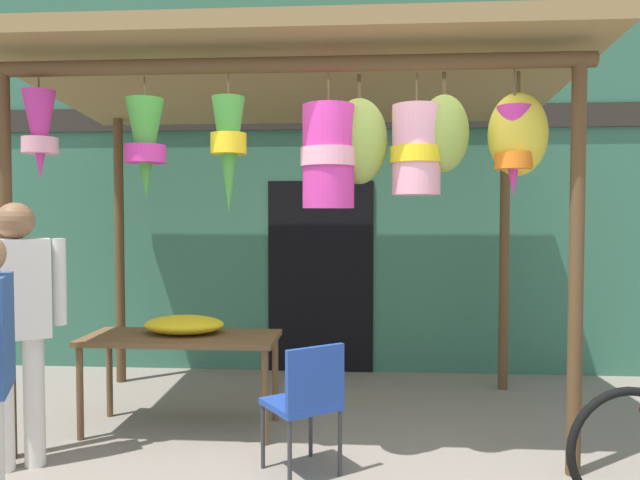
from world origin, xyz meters
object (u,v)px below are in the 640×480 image
object	(u,v)px
folding_chair	(307,397)
flower_heap_on_table	(186,325)
display_table	(182,346)
shopper_by_bananas	(17,311)

from	to	relation	value
folding_chair	flower_heap_on_table	bearing A→B (deg)	141.27
display_table	folding_chair	world-z (taller)	folding_chair
display_table	shopper_by_bananas	xyz separation A→B (m)	(-0.84, -0.75, 0.37)
display_table	flower_heap_on_table	size ratio (longest dim) A/B	2.37
flower_heap_on_table	shopper_by_bananas	distance (m)	1.20
flower_heap_on_table	shopper_by_bananas	world-z (taller)	shopper_by_bananas
folding_chair	shopper_by_bananas	bearing A→B (deg)	-179.94
folding_chair	shopper_by_bananas	distance (m)	1.94
display_table	folding_chair	bearing A→B (deg)	-36.18
folding_chair	shopper_by_bananas	world-z (taller)	shopper_by_bananas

